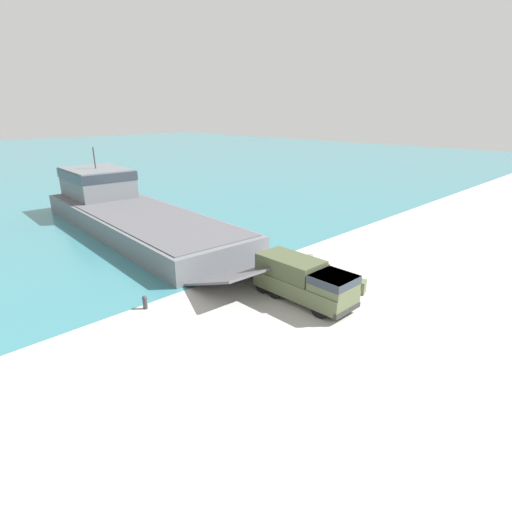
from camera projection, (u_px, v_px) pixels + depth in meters
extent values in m
plane|color=#B7B5AD|center=(326.00, 284.00, 28.76)|extent=(240.00, 240.00, 0.00)
cube|color=slate|center=(139.00, 222.00, 41.00)|extent=(10.76, 30.69, 2.06)
cube|color=#56565B|center=(138.00, 211.00, 40.64)|extent=(9.98, 29.44, 0.08)
cube|color=slate|center=(98.00, 183.00, 47.45)|extent=(6.72, 8.83, 3.33)
cube|color=#28333D|center=(96.00, 174.00, 47.10)|extent=(6.90, 8.93, 1.00)
cylinder|color=#3F3F42|center=(94.00, 158.00, 46.47)|extent=(0.16, 0.16, 2.40)
cube|color=#56565B|center=(249.00, 270.00, 28.38)|extent=(7.84, 5.80, 2.09)
cube|color=#566042|center=(304.00, 287.00, 25.94)|extent=(2.53, 6.95, 1.08)
cube|color=#566042|center=(334.00, 283.00, 24.04)|extent=(2.33, 2.38, 0.98)
cube|color=#28333D|center=(334.00, 279.00, 23.95)|extent=(2.40, 2.41, 0.49)
cube|color=#495236|center=(291.00, 266.00, 26.34)|extent=(2.40, 4.40, 1.23)
cube|color=#2D2D2D|center=(347.00, 310.00, 23.78)|extent=(2.50, 0.27, 0.32)
cylinder|color=black|center=(340.00, 297.00, 25.26)|extent=(0.37, 1.26, 1.26)
cylinder|color=black|center=(320.00, 308.00, 23.93)|extent=(0.37, 1.26, 1.26)
cylinder|color=black|center=(295.00, 280.00, 27.80)|extent=(0.37, 1.26, 1.26)
cylinder|color=black|center=(275.00, 289.00, 26.46)|extent=(0.37, 1.26, 1.26)
cylinder|color=black|center=(283.00, 276.00, 28.54)|extent=(0.37, 1.26, 1.26)
cylinder|color=black|center=(263.00, 284.00, 27.21)|extent=(0.37, 1.26, 1.26)
cylinder|color=#3D4C33|center=(327.00, 279.00, 28.47)|extent=(0.14, 0.14, 0.87)
cylinder|color=#3D4C33|center=(328.00, 280.00, 28.30)|extent=(0.14, 0.14, 0.87)
cube|color=#3D4C33|center=(328.00, 270.00, 28.12)|extent=(0.48, 0.48, 0.69)
sphere|color=tan|center=(329.00, 264.00, 27.96)|extent=(0.23, 0.23, 0.23)
cylinder|color=#333338|center=(145.00, 304.00, 25.08)|extent=(0.29, 0.29, 0.64)
sphere|color=#333338|center=(145.00, 298.00, 24.94)|extent=(0.33, 0.33, 0.33)
cube|color=#566042|center=(358.00, 286.00, 27.33)|extent=(1.19, 1.30, 0.89)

